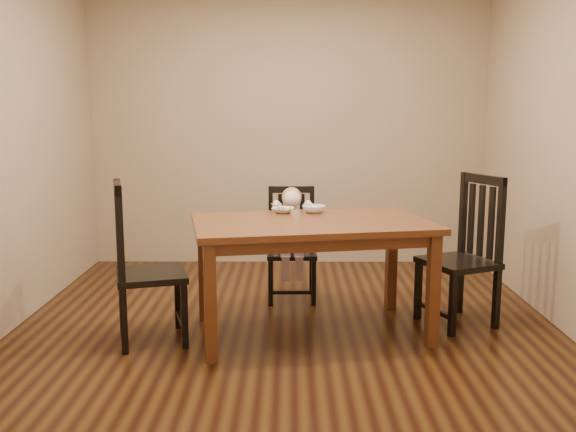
{
  "coord_description": "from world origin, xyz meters",
  "views": [
    {
      "loc": [
        0.03,
        -4.57,
        1.6
      ],
      "look_at": [
        0.01,
        0.25,
        0.78
      ],
      "focal_mm": 40.0,
      "sensor_mm": 36.0,
      "label": 1
    }
  ],
  "objects_px": {
    "chair_left": "(142,266)",
    "chair_right": "(464,254)",
    "dining_table": "(312,234)",
    "toddler": "(292,232)",
    "chair_child": "(292,246)",
    "bowl_veg": "(314,209)",
    "bowl_peas": "(283,210)"
  },
  "relations": [
    {
      "from": "toddler",
      "to": "bowl_veg",
      "type": "height_order",
      "value": "bowl_veg"
    },
    {
      "from": "dining_table",
      "to": "chair_left",
      "type": "relative_size",
      "value": 1.61
    },
    {
      "from": "bowl_veg",
      "to": "dining_table",
      "type": "bearing_deg",
      "value": -94.36
    },
    {
      "from": "dining_table",
      "to": "chair_right",
      "type": "distance_m",
      "value": 1.18
    },
    {
      "from": "chair_right",
      "to": "bowl_veg",
      "type": "distance_m",
      "value": 1.16
    },
    {
      "from": "chair_left",
      "to": "chair_right",
      "type": "bearing_deg",
      "value": 83.56
    },
    {
      "from": "dining_table",
      "to": "chair_left",
      "type": "bearing_deg",
      "value": -171.16
    },
    {
      "from": "chair_child",
      "to": "bowl_veg",
      "type": "distance_m",
      "value": 0.67
    },
    {
      "from": "chair_child",
      "to": "bowl_peas",
      "type": "xyz_separation_m",
      "value": [
        -0.07,
        -0.52,
        0.39
      ]
    },
    {
      "from": "chair_child",
      "to": "dining_table",
      "type": "bearing_deg",
      "value": 98.22
    },
    {
      "from": "chair_child",
      "to": "chair_left",
      "type": "distance_m",
      "value": 1.45
    },
    {
      "from": "chair_left",
      "to": "toddler",
      "type": "distance_m",
      "value": 1.42
    },
    {
      "from": "toddler",
      "to": "bowl_veg",
      "type": "xyz_separation_m",
      "value": [
        0.17,
        -0.46,
        0.27
      ]
    },
    {
      "from": "toddler",
      "to": "chair_right",
      "type": "bearing_deg",
      "value": 154.25
    },
    {
      "from": "chair_right",
      "to": "toddler",
      "type": "xyz_separation_m",
      "value": [
        -1.28,
        0.58,
        0.05
      ]
    },
    {
      "from": "bowl_peas",
      "to": "bowl_veg",
      "type": "xyz_separation_m",
      "value": [
        0.23,
        0.01,
        0.01
      ]
    },
    {
      "from": "chair_left",
      "to": "chair_right",
      "type": "distance_m",
      "value": 2.33
    },
    {
      "from": "chair_left",
      "to": "chair_right",
      "type": "height_order",
      "value": "same"
    },
    {
      "from": "dining_table",
      "to": "toddler",
      "type": "relative_size",
      "value": 3.61
    },
    {
      "from": "dining_table",
      "to": "chair_right",
      "type": "height_order",
      "value": "chair_right"
    },
    {
      "from": "chair_right",
      "to": "bowl_veg",
      "type": "xyz_separation_m",
      "value": [
        -1.11,
        0.12,
        0.31
      ]
    },
    {
      "from": "dining_table",
      "to": "chair_right",
      "type": "xyz_separation_m",
      "value": [
        1.14,
        0.22,
        -0.19
      ]
    },
    {
      "from": "chair_left",
      "to": "bowl_peas",
      "type": "relative_size",
      "value": 6.86
    },
    {
      "from": "dining_table",
      "to": "toddler",
      "type": "bearing_deg",
      "value": 99.89
    },
    {
      "from": "bowl_peas",
      "to": "bowl_veg",
      "type": "height_order",
      "value": "bowl_veg"
    },
    {
      "from": "bowl_peas",
      "to": "toddler",
      "type": "bearing_deg",
      "value": 81.84
    },
    {
      "from": "toddler",
      "to": "bowl_veg",
      "type": "bearing_deg",
      "value": 108.4
    },
    {
      "from": "dining_table",
      "to": "bowl_veg",
      "type": "relative_size",
      "value": 10.31
    },
    {
      "from": "chair_left",
      "to": "chair_right",
      "type": "relative_size",
      "value": 1.0
    },
    {
      "from": "chair_child",
      "to": "chair_right",
      "type": "bearing_deg",
      "value": 152.53
    },
    {
      "from": "toddler",
      "to": "bowl_peas",
      "type": "bearing_deg",
      "value": 80.65
    },
    {
      "from": "bowl_veg",
      "to": "chair_right",
      "type": "bearing_deg",
      "value": -6.2
    }
  ]
}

